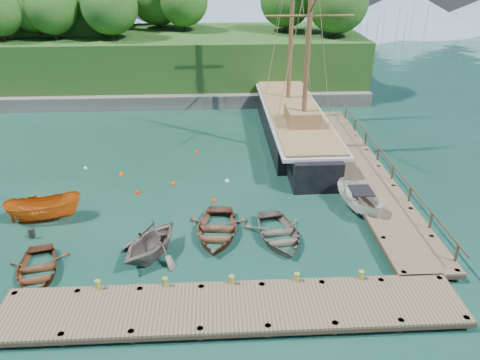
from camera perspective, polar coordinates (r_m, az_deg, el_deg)
The scene contains 25 objects.
ground at distance 26.40m, azimuth -5.84°, elevation -6.60°, with size 160.00×160.00×0.00m, color #153326.
dock_near at distance 20.95m, azimuth -0.88°, elevation -15.30°, with size 20.00×3.20×1.10m.
dock_east at distance 33.78m, azimuth 14.45°, elevation 1.35°, with size 3.20×24.00×1.10m.
bollard_0 at distance 22.93m, azimuth -16.64°, elevation -13.71°, with size 0.26×0.26×0.45m, color olive.
bollard_1 at distance 22.41m, azimuth -8.95°, elevation -13.83°, with size 0.26×0.26×0.45m, color olive.
bollard_2 at distance 22.28m, azimuth -1.03°, elevation -13.72°, with size 0.26×0.26×0.45m, color olive.
bollard_3 at distance 22.56m, azimuth 6.82°, elevation -13.35°, with size 0.26×0.26×0.45m, color olive.
bollard_4 at distance 23.22m, azimuth 14.32°, elevation -12.77°, with size 0.26×0.26×0.45m, color olive.
rowboat_0 at distance 25.37m, azimuth -23.43°, elevation -10.58°, with size 2.95×4.13×0.85m, color brown.
rowboat_1 at distance 25.02m, azimuth -10.70°, elevation -9.10°, with size 3.50×4.06×2.14m, color #695F58.
rowboat_2 at distance 26.22m, azimuth -2.89°, elevation -6.74°, with size 3.40×4.77×0.99m, color brown.
rowboat_3 at distance 25.97m, azimuth 4.69°, elevation -7.18°, with size 3.26×4.56×0.94m, color #5D554B.
motorboat_orange at distance 29.88m, azimuth -22.55°, elevation -4.44°, with size 1.64×4.36×1.68m, color #CD5F12.
cabin_boat_white at distance 29.31m, azimuth 14.27°, elevation -3.71°, with size 1.63×4.34×1.68m, color silver.
schooner at distance 38.99m, azimuth 6.60°, elevation 6.47°, with size 4.72×25.80×18.63m.
mooring_buoy_0 at distance 31.70m, azimuth -21.00°, elevation -2.31°, with size 0.28×0.28×0.28m, color silver.
mooring_buoy_1 at distance 31.17m, azimuth -12.33°, elevation -1.54°, with size 0.34×0.34×0.34m, color red.
mooring_buoy_2 at distance 31.84m, azimuth -8.13°, elevation -0.52°, with size 0.34×0.34×0.34m, color #DC3F01.
mooring_buoy_3 at distance 31.92m, azimuth -1.59°, elevation -0.17°, with size 0.32×0.32×0.32m, color silver.
mooring_buoy_4 at distance 33.86m, azimuth -14.24°, elevation 0.62°, with size 0.37×0.37×0.37m, color #DC5200.
mooring_buoy_5 at distance 36.45m, azimuth -5.25°, elevation 3.30°, with size 0.29×0.29×0.29m, color #F03E00.
mooring_buoy_6 at distance 35.54m, azimuth -18.32°, elevation 1.34°, with size 0.28×0.28×0.28m, color silver.
mooring_buoy_7 at distance 29.50m, azimuth -3.19°, elevation -2.63°, with size 0.31×0.31×0.31m, color #DB3200.
headland at distance 56.00m, azimuth -18.74°, elevation 16.30°, with size 51.00×19.31×12.90m.
distant_ridge at distance 92.63m, azimuth -1.49°, elevation 20.54°, with size 117.00×40.00×10.00m.
Camera 1 is at (1.45, -22.03, 14.48)m, focal length 35.00 mm.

